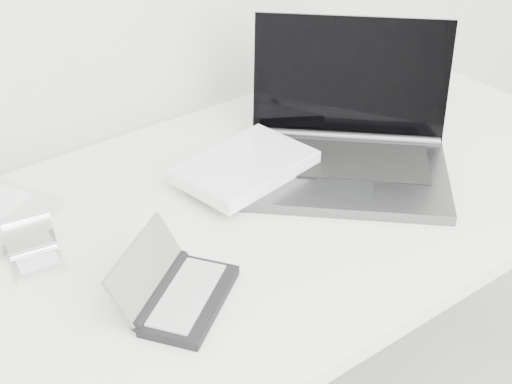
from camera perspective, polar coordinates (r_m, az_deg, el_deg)
desk at (r=1.40m, az=-0.00°, el=-2.52°), size 1.60×0.80×0.73m
laptop_large at (r=1.46m, az=5.27°, el=3.31°), size 0.59×0.52×0.28m
pda_silver at (r=1.28m, az=-17.20°, el=-4.93°), size 0.10×0.10×0.07m
palmtop_charcoal at (r=1.15m, az=-6.30°, el=-7.92°), size 0.24×0.23×0.10m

